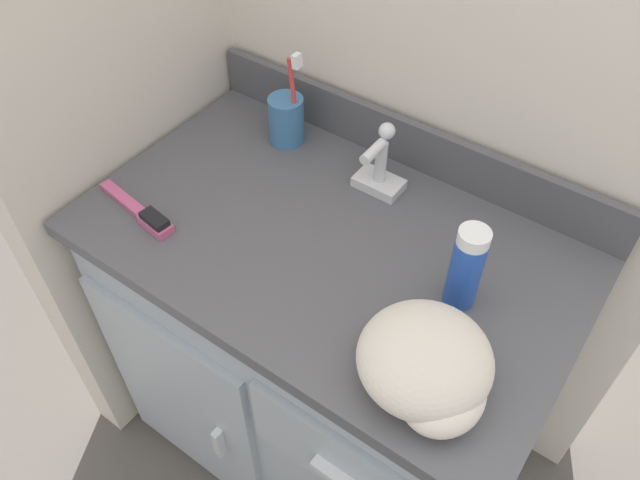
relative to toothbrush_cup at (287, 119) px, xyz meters
The scene contains 8 objects.
ground_plane 0.85m from the toothbrush_cup, 38.02° to the right, with size 6.00×6.00×0.00m, color #4C4742.
vanity 0.50m from the toothbrush_cup, 38.79° to the right, with size 0.87×0.54×0.75m.
backsplash 0.24m from the toothbrush_cup, 19.43° to the left, with size 0.87×0.02×0.10m.
sink_faucet 0.23m from the toothbrush_cup, ahead, with size 0.09×0.09×0.14m.
toothbrush_cup is the anchor object (origin of this frame).
shaving_cream_can 0.50m from the toothbrush_cup, 19.42° to the right, with size 0.05×0.05×0.16m.
hairbrush 0.34m from the toothbrush_cup, 102.45° to the right, with size 0.19×0.05×0.03m.
hand_towel 0.60m from the toothbrush_cup, 33.49° to the right, with size 0.19×0.19×0.10m.
Camera 1 is at (0.41, -0.61, 1.54)m, focal length 35.00 mm.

